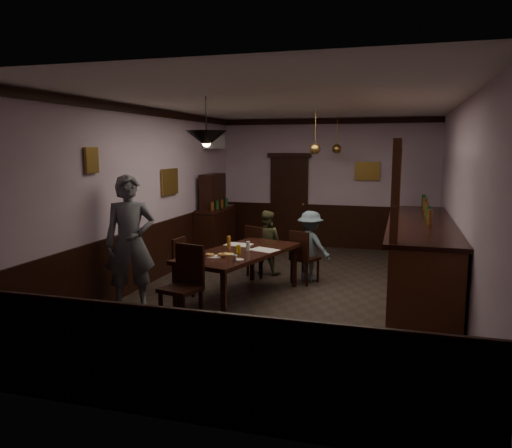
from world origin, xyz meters
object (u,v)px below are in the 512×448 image
at_px(person_standing, 130,243).
at_px(pendant_iron, 206,139).
at_px(pendant_brass_mid, 315,149).
at_px(person_seated_right, 310,246).
at_px(dining_table, 240,255).
at_px(pendant_brass_far, 337,149).
at_px(chair_far_right, 302,255).
at_px(coffee_cup, 235,257).
at_px(person_seated_left, 266,242).
at_px(sideboard, 215,223).
at_px(chair_side, 185,263).
at_px(soda_can, 239,249).
at_px(chair_near, 185,281).
at_px(bar_counter, 420,255).
at_px(chair_far_left, 258,249).

bearing_deg(person_standing, pendant_iron, -22.31).
bearing_deg(pendant_brass_mid, person_seated_right, -84.67).
xyz_separation_m(dining_table, pendant_brass_far, (0.98, 3.67, 1.61)).
xyz_separation_m(chair_far_right, coffee_cup, (-0.62, -1.77, 0.29)).
xyz_separation_m(person_seated_right, coffee_cup, (-0.71, -2.03, 0.18)).
distance_m(person_seated_left, sideboard, 2.00).
xyz_separation_m(person_standing, sideboard, (-0.18, 3.84, -0.27)).
xyz_separation_m(chair_side, pendant_brass_far, (1.93, 3.63, 1.81)).
height_order(soda_can, pendant_brass_mid, pendant_brass_mid).
bearing_deg(sideboard, chair_near, -74.27).
xyz_separation_m(person_seated_right, pendant_brass_far, (0.13, 2.30, 1.68)).
xyz_separation_m(sideboard, bar_counter, (4.20, -1.77, -0.09)).
height_order(chair_far_right, coffee_cup, chair_far_right).
distance_m(soda_can, pendant_iron, 1.76).
height_order(chair_far_right, chair_near, chair_near).
distance_m(dining_table, person_standing, 1.66).
height_order(chair_far_right, soda_can, chair_far_right).
bearing_deg(chair_far_left, person_seated_right, -152.39).
relative_size(coffee_cup, soda_can, 0.67).
distance_m(pendant_brass_mid, pendant_brass_far, 1.57).
bearing_deg(pendant_iron, pendant_brass_far, 74.96).
relative_size(chair_far_right, person_seated_left, 0.78).
xyz_separation_m(soda_can, sideboard, (-1.56, 3.06, -0.10)).
bearing_deg(sideboard, person_seated_right, -32.96).
xyz_separation_m(sideboard, pendant_brass_mid, (2.31, -0.81, 1.59)).
height_order(dining_table, person_seated_right, person_seated_right).
relative_size(coffee_cup, sideboard, 0.05).
bearing_deg(pendant_brass_mid, bar_counter, -26.93).
height_order(chair_side, bar_counter, bar_counter).
relative_size(person_standing, pendant_iron, 2.90).
height_order(sideboard, pendant_iron, pendant_iron).
bearing_deg(pendant_iron, chair_near, -105.77).
relative_size(chair_far_left, person_seated_right, 0.76).
distance_m(chair_far_left, bar_counter, 2.79).
bearing_deg(soda_can, bar_counter, 26.13).
xyz_separation_m(person_seated_left, soda_can, (0.05, -1.76, 0.22)).
distance_m(person_seated_right, coffee_cup, 2.16).
xyz_separation_m(chair_side, bar_counter, (3.62, 1.11, 0.13)).
distance_m(person_seated_left, person_seated_right, 0.90).
relative_size(chair_far_right, pendant_iron, 1.38).
xyz_separation_m(person_seated_left, pendant_brass_far, (1.00, 2.06, 1.71)).
relative_size(chair_side, pendant_iron, 1.33).
relative_size(person_seated_right, sideboard, 0.70).
xyz_separation_m(chair_near, sideboard, (-1.18, 4.18, 0.13)).
bearing_deg(chair_far_left, dining_table, 120.86).
height_order(person_standing, soda_can, person_standing).
bearing_deg(pendant_brass_far, person_seated_left, -115.87).
bearing_deg(chair_near, pendant_brass_mid, 85.56).
distance_m(dining_table, chair_near, 1.32).
bearing_deg(person_standing, chair_near, -48.96).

